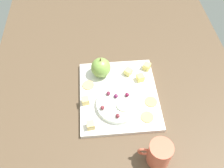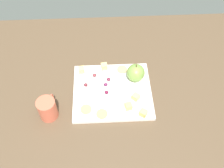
{
  "view_description": "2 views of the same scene",
  "coord_description": "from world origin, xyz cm",
  "px_view_note": "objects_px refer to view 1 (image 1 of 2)",
  "views": [
    {
      "loc": [
        57.16,
        -6.67,
        81.11
      ],
      "look_at": [
        0.3,
        -1.81,
        8.25
      ],
      "focal_mm": 40.3,
      "sensor_mm": 36.0,
      "label": 1
    },
    {
      "loc": [
        5.85,
        65.39,
        94.55
      ],
      "look_at": [
        2.54,
        -1.13,
        7.15
      ],
      "focal_mm": 42.18,
      "sensor_mm": 36.0,
      "label": 2
    }
  ],
  "objects_px": {
    "platter": "(119,95)",
    "cheese_cube_4": "(85,101)",
    "cracker_0": "(88,85)",
    "grape_2": "(127,95)",
    "grape_4": "(116,96)",
    "grape_1": "(108,93)",
    "grape_0": "(118,116)",
    "cheese_cube_0": "(128,72)",
    "serving_dish": "(118,104)",
    "cup": "(159,154)",
    "grape_3": "(102,108)",
    "apple_slice_0": "(124,105)",
    "cheese_cube_1": "(147,66)",
    "cheese_cube_3": "(91,125)",
    "apple_whole": "(101,68)",
    "cracker_2": "(151,102)",
    "cracker_1": "(147,117)",
    "cheese_cube_2": "(140,78)"
  },
  "relations": [
    {
      "from": "serving_dish",
      "to": "cheese_cube_0",
      "type": "distance_m",
      "value": 0.16
    },
    {
      "from": "cup",
      "to": "cheese_cube_3",
      "type": "bearing_deg",
      "value": -121.27
    },
    {
      "from": "cheese_cube_4",
      "to": "cheese_cube_0",
      "type": "bearing_deg",
      "value": 125.86
    },
    {
      "from": "apple_whole",
      "to": "grape_1",
      "type": "height_order",
      "value": "apple_whole"
    },
    {
      "from": "grape_4",
      "to": "cracker_0",
      "type": "bearing_deg",
      "value": -127.71
    },
    {
      "from": "apple_whole",
      "to": "grape_1",
      "type": "distance_m",
      "value": 0.12
    },
    {
      "from": "platter",
      "to": "cheese_cube_4",
      "type": "relative_size",
      "value": 12.46
    },
    {
      "from": "serving_dish",
      "to": "cracker_2",
      "type": "relative_size",
      "value": 3.54
    },
    {
      "from": "apple_whole",
      "to": "cheese_cube_3",
      "type": "relative_size",
      "value": 2.94
    },
    {
      "from": "cheese_cube_3",
      "to": "cup",
      "type": "height_order",
      "value": "cup"
    },
    {
      "from": "grape_3",
      "to": "apple_whole",
      "type": "bearing_deg",
      "value": 178.29
    },
    {
      "from": "cheese_cube_2",
      "to": "cheese_cube_4",
      "type": "relative_size",
      "value": 1.0
    },
    {
      "from": "cheese_cube_4",
      "to": "cracker_0",
      "type": "relative_size",
      "value": 0.58
    },
    {
      "from": "cheese_cube_3",
      "to": "grape_1",
      "type": "relative_size",
      "value": 1.6
    },
    {
      "from": "platter",
      "to": "cracker_0",
      "type": "xyz_separation_m",
      "value": [
        -0.05,
        -0.11,
        0.01
      ]
    },
    {
      "from": "grape_0",
      "to": "grape_4",
      "type": "xyz_separation_m",
      "value": [
        -0.08,
        0.0,
        -0.0
      ]
    },
    {
      "from": "cheese_cube_0",
      "to": "cheese_cube_4",
      "type": "distance_m",
      "value": 0.21
    },
    {
      "from": "cheese_cube_4",
      "to": "grape_1",
      "type": "xyz_separation_m",
      "value": [
        -0.02,
        0.08,
        0.01
      ]
    },
    {
      "from": "grape_0",
      "to": "grape_4",
      "type": "bearing_deg",
      "value": 178.61
    },
    {
      "from": "serving_dish",
      "to": "cheese_cube_3",
      "type": "distance_m",
      "value": 0.13
    },
    {
      "from": "grape_2",
      "to": "grape_4",
      "type": "xyz_separation_m",
      "value": [
        0.0,
        -0.04,
        -0.0
      ]
    },
    {
      "from": "platter",
      "to": "cheese_cube_0",
      "type": "relative_size",
      "value": 12.46
    },
    {
      "from": "cheese_cube_0",
      "to": "cracker_1",
      "type": "bearing_deg",
      "value": 11.64
    },
    {
      "from": "platter",
      "to": "cup",
      "type": "height_order",
      "value": "cup"
    },
    {
      "from": "cup",
      "to": "cracker_1",
      "type": "bearing_deg",
      "value": -176.76
    },
    {
      "from": "cup",
      "to": "grape_1",
      "type": "bearing_deg",
      "value": -150.57
    },
    {
      "from": "cracker_1",
      "to": "platter",
      "type": "bearing_deg",
      "value": -140.88
    },
    {
      "from": "cheese_cube_0",
      "to": "grape_4",
      "type": "relative_size",
      "value": 1.6
    },
    {
      "from": "grape_0",
      "to": "cheese_cube_0",
      "type": "bearing_deg",
      "value": 163.04
    },
    {
      "from": "cracker_2",
      "to": "apple_slice_0",
      "type": "relative_size",
      "value": 0.87
    },
    {
      "from": "platter",
      "to": "cheese_cube_2",
      "type": "bearing_deg",
      "value": 123.63
    },
    {
      "from": "grape_4",
      "to": "apple_slice_0",
      "type": "relative_size",
      "value": 0.31
    },
    {
      "from": "grape_0",
      "to": "cracker_1",
      "type": "bearing_deg",
      "value": 90.42
    },
    {
      "from": "cheese_cube_0",
      "to": "grape_4",
      "type": "height_order",
      "value": "grape_4"
    },
    {
      "from": "grape_3",
      "to": "apple_slice_0",
      "type": "distance_m",
      "value": 0.08
    },
    {
      "from": "cheese_cube_2",
      "to": "cracker_1",
      "type": "bearing_deg",
      "value": -0.44
    },
    {
      "from": "cheese_cube_4",
      "to": "grape_1",
      "type": "height_order",
      "value": "grape_1"
    },
    {
      "from": "apple_whole",
      "to": "grape_0",
      "type": "distance_m",
      "value": 0.22
    },
    {
      "from": "serving_dish",
      "to": "cup",
      "type": "distance_m",
      "value": 0.23
    },
    {
      "from": "cheese_cube_1",
      "to": "apple_slice_0",
      "type": "bearing_deg",
      "value": -31.97
    },
    {
      "from": "grape_0",
      "to": "serving_dish",
      "type": "bearing_deg",
      "value": 174.16
    },
    {
      "from": "cheese_cube_1",
      "to": "grape_3",
      "type": "xyz_separation_m",
      "value": [
        0.19,
        -0.19,
        0.01
      ]
    },
    {
      "from": "cheese_cube_1",
      "to": "cracker_1",
      "type": "xyz_separation_m",
      "value": [
        0.22,
        -0.04,
        -0.01
      ]
    },
    {
      "from": "cheese_cube_3",
      "to": "grape_3",
      "type": "height_order",
      "value": "grape_3"
    },
    {
      "from": "grape_3",
      "to": "cup",
      "type": "relative_size",
      "value": 0.16
    },
    {
      "from": "grape_3",
      "to": "cheese_cube_2",
      "type": "bearing_deg",
      "value": 130.64
    },
    {
      "from": "cracker_2",
      "to": "cup",
      "type": "xyz_separation_m",
      "value": [
        0.21,
        -0.02,
        0.03
      ]
    },
    {
      "from": "cracker_1",
      "to": "serving_dish",
      "type": "bearing_deg",
      "value": -120.2
    },
    {
      "from": "apple_whole",
      "to": "cracker_2",
      "type": "bearing_deg",
      "value": 49.18
    },
    {
      "from": "apple_whole",
      "to": "grape_3",
      "type": "height_order",
      "value": "apple_whole"
    }
  ]
}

